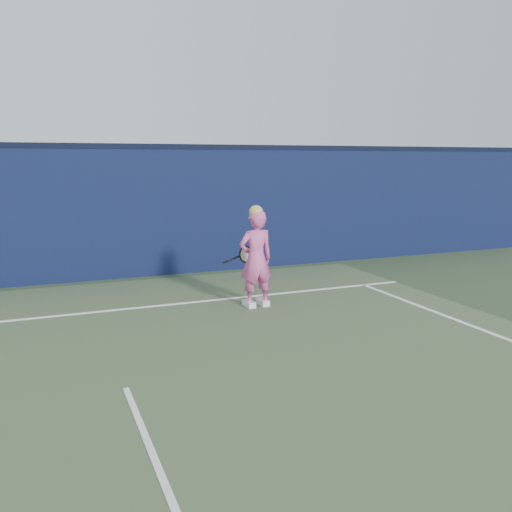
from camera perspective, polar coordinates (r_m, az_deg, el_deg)
name	(u,v)px	position (r m, az deg, el deg)	size (l,w,h in m)	color
ground	(144,435)	(4.92, -11.68, -17.95)	(80.00, 80.00, 0.00)	#324429
backstop_wall	(78,215)	(10.87, -18.23, 4.08)	(24.00, 0.40, 2.50)	#0B1933
wall_cap	(74,146)	(10.82, -18.62, 10.93)	(24.00, 0.42, 0.10)	black
player	(256,258)	(8.47, 0.00, -0.25)	(0.57, 0.39, 1.61)	#DE569F
racket	(244,255)	(8.87, -1.25, 0.12)	(0.54, 0.15, 0.29)	black
court_lines	(152,453)	(4.63, -10.89, -19.66)	(11.00, 12.04, 0.01)	white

